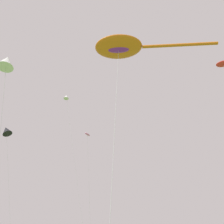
{
  "coord_description": "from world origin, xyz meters",
  "views": [
    {
      "loc": [
        -8.43,
        1.1,
        1.82
      ],
      "look_at": [
        -1.92,
        7.61,
        7.81
      ],
      "focal_mm": 40.66,
      "sensor_mm": 36.0,
      "label": 1
    }
  ],
  "objects_px": {
    "small_kite_bird_shape": "(7,62)",
    "small_kite_box_yellow": "(224,66)",
    "small_kite_triangle_green": "(87,136)",
    "small_kite_diamond_red": "(66,98)",
    "big_show_kite": "(122,47)",
    "small_kite_streamer_purple": "(7,131)"
  },
  "relations": [
    {
      "from": "small_kite_streamer_purple",
      "to": "small_kite_diamond_red",
      "type": "xyz_separation_m",
      "value": [
        4.35,
        -5.91,
        4.21
      ]
    },
    {
      "from": "small_kite_bird_shape",
      "to": "small_kite_box_yellow",
      "type": "bearing_deg",
      "value": -50.94
    },
    {
      "from": "small_kite_diamond_red",
      "to": "small_kite_triangle_green",
      "type": "bearing_deg",
      "value": -147.57
    },
    {
      "from": "small_kite_triangle_green",
      "to": "small_kite_box_yellow",
      "type": "xyz_separation_m",
      "value": [
        -5.1,
        -21.13,
        -4.15
      ]
    },
    {
      "from": "big_show_kite",
      "to": "small_kite_triangle_green",
      "type": "distance_m",
      "value": 17.44
    },
    {
      "from": "small_kite_streamer_purple",
      "to": "big_show_kite",
      "type": "bearing_deg",
      "value": 52.18
    },
    {
      "from": "small_kite_bird_shape",
      "to": "small_kite_diamond_red",
      "type": "xyz_separation_m",
      "value": [
        10.89,
        9.24,
        7.39
      ]
    },
    {
      "from": "small_kite_diamond_red",
      "to": "small_kite_bird_shape",
      "type": "bearing_deg",
      "value": 54.23
    },
    {
      "from": "big_show_kite",
      "to": "small_kite_box_yellow",
      "type": "xyz_separation_m",
      "value": [
        3.83,
        -6.16,
        -3.74
      ]
    },
    {
      "from": "small_kite_streamer_purple",
      "to": "small_kite_bird_shape",
      "type": "bearing_deg",
      "value": 26.65
    },
    {
      "from": "big_show_kite",
      "to": "small_kite_triangle_green",
      "type": "xyz_separation_m",
      "value": [
        8.93,
        14.97,
        0.42
      ]
    },
    {
      "from": "small_kite_bird_shape",
      "to": "big_show_kite",
      "type": "bearing_deg",
      "value": -37.12
    },
    {
      "from": "small_kite_triangle_green",
      "to": "small_kite_box_yellow",
      "type": "bearing_deg",
      "value": 62.22
    },
    {
      "from": "small_kite_triangle_green",
      "to": "small_kite_diamond_red",
      "type": "height_order",
      "value": "small_kite_diamond_red"
    },
    {
      "from": "big_show_kite",
      "to": "small_kite_triangle_green",
      "type": "height_order",
      "value": "small_kite_triangle_green"
    },
    {
      "from": "big_show_kite",
      "to": "small_kite_bird_shape",
      "type": "height_order",
      "value": "big_show_kite"
    },
    {
      "from": "small_kite_streamer_purple",
      "to": "small_kite_box_yellow",
      "type": "relative_size",
      "value": 1.23
    },
    {
      "from": "big_show_kite",
      "to": "small_kite_bird_shape",
      "type": "bearing_deg",
      "value": 20.23
    },
    {
      "from": "small_kite_triangle_green",
      "to": "small_kite_diamond_red",
      "type": "relative_size",
      "value": 0.86
    },
    {
      "from": "big_show_kite",
      "to": "small_kite_streamer_purple",
      "type": "xyz_separation_m",
      "value": [
        -0.72,
        19.1,
        -0.83
      ]
    },
    {
      "from": "small_kite_triangle_green",
      "to": "small_kite_diamond_red",
      "type": "distance_m",
      "value": 6.34
    },
    {
      "from": "big_show_kite",
      "to": "small_kite_box_yellow",
      "type": "relative_size",
      "value": 1.26
    }
  ]
}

